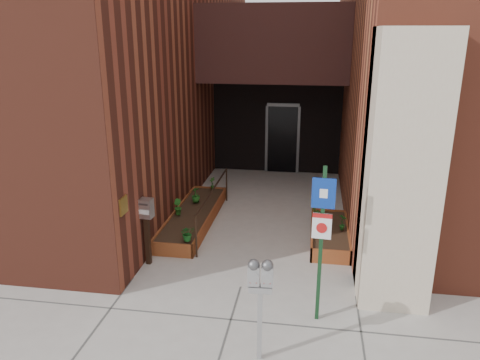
% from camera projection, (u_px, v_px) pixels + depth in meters
% --- Properties ---
extents(ground, '(80.00, 80.00, 0.00)m').
position_uv_depth(ground, '(241.00, 287.00, 8.29)').
color(ground, '#9E9991').
rests_on(ground, ground).
extents(architecture, '(20.00, 14.60, 10.00)m').
position_uv_depth(architecture, '(272.00, 7.00, 13.28)').
color(architecture, maroon).
rests_on(architecture, ground).
extents(planter_left, '(0.90, 3.60, 0.30)m').
position_uv_depth(planter_left, '(193.00, 217.00, 11.02)').
color(planter_left, brown).
rests_on(planter_left, ground).
extents(planter_right, '(0.80, 2.20, 0.30)m').
position_uv_depth(planter_right, '(330.00, 235.00, 10.08)').
color(planter_right, brown).
rests_on(planter_right, ground).
extents(handrail, '(0.04, 3.34, 0.90)m').
position_uv_depth(handrail, '(213.00, 195.00, 10.71)').
color(handrail, black).
rests_on(handrail, ground).
extents(parking_meter, '(0.34, 0.17, 1.52)m').
position_uv_depth(parking_meter, '(260.00, 283.00, 6.14)').
color(parking_meter, '#A2A2A4').
rests_on(parking_meter, ground).
extents(sign_post, '(0.34, 0.09, 2.51)m').
position_uv_depth(sign_post, '(322.00, 229.00, 6.91)').
color(sign_post, '#13351B').
rests_on(sign_post, ground).
extents(payment_dropbox, '(0.29, 0.23, 1.34)m').
position_uv_depth(payment_dropbox, '(146.00, 217.00, 8.83)').
color(payment_dropbox, black).
rests_on(payment_dropbox, ground).
extents(shrub_left_a, '(0.39, 0.39, 0.32)m').
position_uv_depth(shrub_left_a, '(188.00, 233.00, 9.37)').
color(shrub_left_a, '#19591C').
rests_on(shrub_left_a, planter_left).
extents(shrub_left_b, '(0.28, 0.28, 0.36)m').
position_uv_depth(shrub_left_b, '(177.00, 207.00, 10.72)').
color(shrub_left_b, '#20621C').
rests_on(shrub_left_b, planter_left).
extents(shrub_left_c, '(0.30, 0.30, 0.38)m').
position_uv_depth(shrub_left_c, '(196.00, 195.00, 11.48)').
color(shrub_left_c, '#1D5518').
rests_on(shrub_left_c, planter_left).
extents(shrub_left_d, '(0.25, 0.25, 0.34)m').
position_uv_depth(shrub_left_d, '(212.00, 183.00, 12.41)').
color(shrub_left_d, '#235919').
rests_on(shrub_left_d, planter_left).
extents(shrub_right_a, '(0.24, 0.24, 0.32)m').
position_uv_depth(shrub_right_a, '(319.00, 226.00, 9.72)').
color(shrub_right_a, '#215317').
rests_on(shrub_right_a, planter_right).
extents(shrub_right_b, '(0.27, 0.27, 0.36)m').
position_uv_depth(shrub_right_b, '(343.00, 222.00, 9.87)').
color(shrub_right_b, '#164F18').
rests_on(shrub_right_b, planter_right).
extents(shrub_right_c, '(0.40, 0.40, 0.35)m').
position_uv_depth(shrub_right_c, '(319.00, 217.00, 10.17)').
color(shrub_right_c, '#265F1B').
rests_on(shrub_right_c, planter_right).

